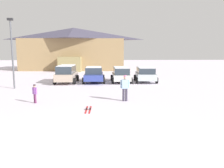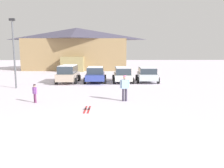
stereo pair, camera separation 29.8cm
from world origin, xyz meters
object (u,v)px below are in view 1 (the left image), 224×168
at_px(parked_white_suv, 121,74).
at_px(skier_adult_in_blue_parka, 125,87).
at_px(pair_of_skis, 88,109).
at_px(parked_beige_suv, 67,73).
at_px(ski_lodge, 74,49).
at_px(skier_child_in_purple_jacket, 35,93).
at_px(lamp_post, 12,50).
at_px(parked_blue_hatchback, 94,74).
at_px(parked_silver_wagon, 145,74).

relative_size(parked_white_suv, skier_adult_in_blue_parka, 2.54).
height_order(skier_adult_in_blue_parka, pair_of_skis, skier_adult_in_blue_parka).
distance_m(parked_beige_suv, skier_adult_in_blue_parka, 10.26).
relative_size(ski_lodge, parked_beige_suv, 4.10).
bearing_deg(skier_child_in_purple_jacket, parked_white_suv, 56.61).
bearing_deg(skier_child_in_purple_jacket, pair_of_skis, -27.54).
distance_m(skier_adult_in_blue_parka, lamp_post, 10.79).
relative_size(parked_blue_hatchback, pair_of_skis, 2.94).
bearing_deg(ski_lodge, skier_child_in_purple_jacket, -88.11).
bearing_deg(parked_beige_suv, ski_lodge, 94.50).
distance_m(ski_lodge, parked_beige_suv, 18.03).
bearing_deg(pair_of_skis, lamp_post, 132.72).
bearing_deg(skier_adult_in_blue_parka, skier_child_in_purple_jacket, -176.73).
distance_m(ski_lodge, skier_adult_in_blue_parka, 27.58).
relative_size(parked_blue_hatchback, skier_adult_in_blue_parka, 2.68).
height_order(parked_beige_suv, lamp_post, lamp_post).
distance_m(parked_beige_suv, parked_white_suv, 5.65).
relative_size(ski_lodge, parked_blue_hatchback, 4.10).
relative_size(parked_beige_suv, parked_blue_hatchback, 1.00).
bearing_deg(skier_child_in_purple_jacket, ski_lodge, 91.89).
distance_m(skier_child_in_purple_jacket, lamp_post, 7.13).
relative_size(parked_beige_suv, parked_silver_wagon, 1.08).
bearing_deg(parked_beige_suv, parked_blue_hatchback, 4.81).
relative_size(parked_beige_suv, skier_adult_in_blue_parka, 2.68).
relative_size(ski_lodge, lamp_post, 3.08).
xyz_separation_m(parked_blue_hatchback, skier_child_in_purple_jacket, (-3.32, -9.45, -0.17)).
distance_m(skier_child_in_purple_jacket, pair_of_skis, 3.88).
xyz_separation_m(parked_beige_suv, parked_white_suv, (5.65, 0.13, -0.10)).
bearing_deg(pair_of_skis, skier_adult_in_blue_parka, 43.10).
relative_size(skier_child_in_purple_jacket, pair_of_skis, 0.77).
height_order(pair_of_skis, lamp_post, lamp_post).
xyz_separation_m(parked_blue_hatchback, parked_white_suv, (2.84, -0.11, 0.04)).
height_order(parked_beige_suv, parked_silver_wagon, parked_beige_suv).
bearing_deg(skier_adult_in_blue_parka, lamp_post, 149.63).
bearing_deg(parked_white_suv, ski_lodge, 111.79).
xyz_separation_m(parked_blue_hatchback, lamp_post, (-6.77, -3.81, 2.50)).
distance_m(parked_blue_hatchback, skier_adult_in_blue_parka, 9.42).
xyz_separation_m(parked_beige_suv, skier_child_in_purple_jacket, (-0.51, -9.22, -0.31)).
distance_m(parked_white_suv, lamp_post, 10.58).
height_order(parked_blue_hatchback, pair_of_skis, parked_blue_hatchback).
bearing_deg(pair_of_skis, parked_silver_wagon, 64.32).
height_order(parked_beige_suv, skier_adult_in_blue_parka, parked_beige_suv).
height_order(parked_blue_hatchback, skier_child_in_purple_jacket, parked_blue_hatchback).
height_order(parked_white_suv, pair_of_skis, parked_white_suv).
xyz_separation_m(parked_beige_suv, parked_silver_wagon, (8.25, 0.17, -0.11)).
relative_size(parked_beige_suv, pair_of_skis, 2.95).
bearing_deg(pair_of_skis, parked_white_suv, 76.03).
relative_size(parked_white_suv, lamp_post, 0.71).
bearing_deg(ski_lodge, lamp_post, -96.84).
bearing_deg(skier_adult_in_blue_parka, parked_blue_hatchback, 104.20).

